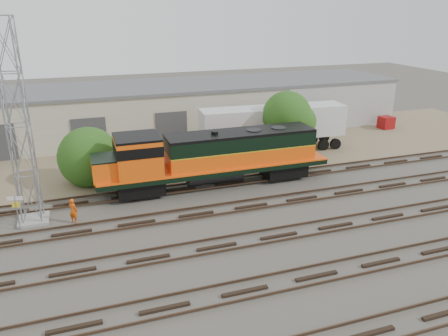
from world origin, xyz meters
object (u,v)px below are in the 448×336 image
object	(u,v)px
locomotive	(211,157)
worker	(73,211)
signal_tower	(19,129)
semi_trailer	(276,123)

from	to	relation	value
locomotive	worker	bearing A→B (deg)	-164.16
signal_tower	semi_trailer	world-z (taller)	signal_tower
worker	semi_trailer	size ratio (longest dim) A/B	0.12
worker	semi_trailer	bearing A→B (deg)	-114.68
locomotive	worker	distance (m)	10.79
signal_tower	worker	distance (m)	6.06
semi_trailer	worker	bearing A→B (deg)	-149.44
worker	semi_trailer	xyz separation A→B (m)	(18.98, 9.68, 1.89)
worker	semi_trailer	distance (m)	21.39
worker	locomotive	bearing A→B (deg)	-125.86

